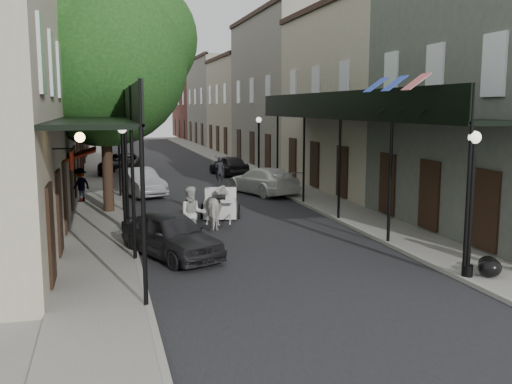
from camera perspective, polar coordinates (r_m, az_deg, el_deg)
ground at (r=15.63m, az=3.43°, el=-7.92°), size 140.00×140.00×0.00m
road at (r=34.81m, az=-7.13°, el=1.17°), size 8.00×90.00×0.01m
sidewalk_left at (r=34.47m, az=-15.38°, el=0.95°), size 2.20×90.00×0.12m
sidewalk_right at (r=35.84m, az=0.81°, el=1.53°), size 2.20×90.00×0.12m
building_row_left at (r=44.36m, az=-20.36°, el=9.07°), size 5.00×80.00×10.50m
building_row_right at (r=46.19m, az=1.71°, el=9.55°), size 5.00×80.00×10.50m
gallery_left at (r=21.18m, az=-15.25°, el=7.23°), size 2.20×18.05×4.88m
gallery_right at (r=23.25m, az=9.28°, el=7.51°), size 2.20×18.05×4.88m
tree_near at (r=24.47m, az=-14.07°, el=13.12°), size 7.31×6.80×9.63m
tree_far at (r=38.40m, az=-14.58°, el=10.37°), size 6.45×6.00×8.61m
lamppost_right_near at (r=15.29m, az=20.71°, el=-0.95°), size 0.32×0.32×3.71m
lamppost_left at (r=20.35m, az=-13.09°, el=1.61°), size 0.32×0.32×3.71m
lamppost_right_far at (r=33.49m, az=0.28°, el=4.46°), size 0.32×0.32×3.71m
horse at (r=20.92m, az=-3.74°, el=-1.59°), size 1.20×1.92×1.50m
carriage at (r=23.20m, az=-3.57°, el=-0.03°), size 1.85×2.44×2.52m
pedestrian_walking at (r=18.85m, az=-6.35°, el=-2.22°), size 0.92×0.73×1.84m
pedestrian_sidewalk_left at (r=27.23m, az=-17.14°, el=0.70°), size 1.12×1.10×1.54m
car_left_near at (r=17.06m, az=-8.46°, el=-4.25°), size 3.06×4.27×1.35m
car_left_mid at (r=29.11m, az=-11.59°, el=0.98°), size 2.60×4.41×1.37m
car_left_far at (r=38.39m, az=-13.33°, el=2.76°), size 3.29×5.52×1.44m
car_right_near at (r=29.04m, az=0.66°, el=1.13°), size 3.28×5.08×1.37m
car_right_far at (r=37.04m, az=-2.74°, el=2.69°), size 2.19×4.09×1.32m
trash_bags at (r=15.99m, az=22.29°, el=-6.87°), size 0.84×0.99×0.49m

